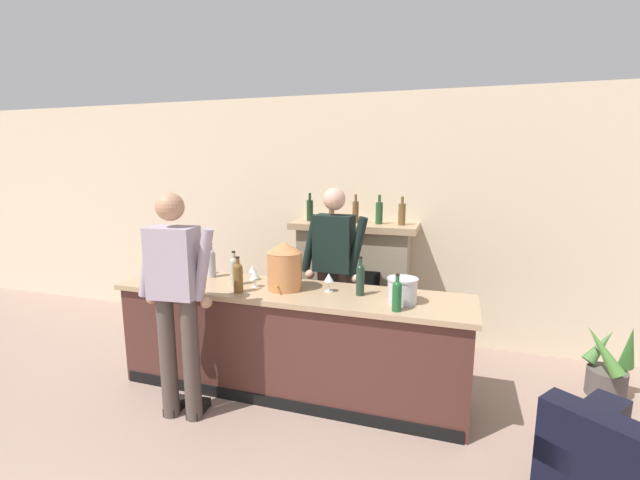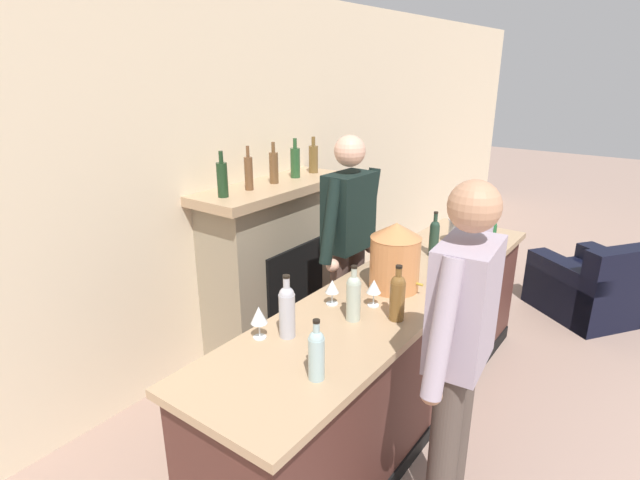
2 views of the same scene
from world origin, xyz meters
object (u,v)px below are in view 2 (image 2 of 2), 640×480
object	(u,v)px
fireplace_stone	(274,264)
person_bartender	(348,249)
wine_bottle_rose_blush	(354,296)
wine_glass_front_left	(374,287)
wine_bottle_merlot_tall	(397,295)
wine_bottle_cabernet_heavy	(434,237)
ice_bucket_steel	(464,232)
copper_dispenser	(395,256)
wine_bottle_port_short	(287,309)
wine_glass_back_row	(332,287)
armchair_black	(595,290)
wine_bottle_riesling_slim	(491,234)
wine_bottle_chardonnay_pale	(316,353)
wine_glass_by_dispenser	(414,251)
person_customer	(457,360)
wine_glass_near_bucket	(259,316)
potted_plant_corner	(445,246)

from	to	relation	value
fireplace_stone	person_bartender	bearing A→B (deg)	-91.93
wine_bottle_rose_blush	wine_glass_front_left	xyz separation A→B (m)	(0.20, -0.00, -0.02)
wine_bottle_merlot_tall	wine_bottle_cabernet_heavy	distance (m)	1.02
ice_bucket_steel	wine_glass_front_left	world-z (taller)	ice_bucket_steel
copper_dispenser	wine_bottle_port_short	xyz separation A→B (m)	(-0.82, 0.15, -0.06)
wine_bottle_cabernet_heavy	wine_glass_back_row	world-z (taller)	wine_bottle_cabernet_heavy
wine_bottle_cabernet_heavy	armchair_black	bearing A→B (deg)	-26.92
wine_bottle_cabernet_heavy	wine_glass_back_row	distance (m)	1.06
copper_dispenser	wine_bottle_riesling_slim	bearing A→B (deg)	-14.17
fireplace_stone	wine_bottle_cabernet_heavy	size ratio (longest dim) A/B	5.17
copper_dispenser	ice_bucket_steel	bearing A→B (deg)	-2.59
wine_bottle_rose_blush	wine_glass_front_left	distance (m)	0.20
person_bartender	wine_bottle_port_short	distance (m)	1.16
wine_bottle_chardonnay_pale	person_bartender	bearing A→B (deg)	27.92
ice_bucket_steel	wine_glass_by_dispenser	size ratio (longest dim) A/B	1.53
wine_bottle_merlot_tall	copper_dispenser	bearing A→B (deg)	30.44
person_customer	ice_bucket_steel	bearing A→B (deg)	20.19
wine_bottle_chardonnay_pale	wine_bottle_cabernet_heavy	size ratio (longest dim) A/B	0.87
wine_bottle_port_short	wine_bottle_rose_blush	size ratio (longest dim) A/B	1.07
person_customer	wine_bottle_riesling_slim	xyz separation A→B (m)	(1.62, 0.40, 0.06)
armchair_black	wine_glass_back_row	xyz separation A→B (m)	(-2.77, 1.01, 0.78)
fireplace_stone	wine_bottle_cabernet_heavy	world-z (taller)	fireplace_stone
wine_bottle_merlot_tall	wine_glass_near_bucket	bearing A→B (deg)	141.62
ice_bucket_steel	wine_bottle_chardonnay_pale	xyz separation A→B (m)	(-2.02, -0.13, 0.03)
wine_bottle_port_short	wine_glass_by_dispenser	world-z (taller)	wine_bottle_port_short
wine_bottle_cabernet_heavy	wine_glass_near_bucket	size ratio (longest dim) A/B	1.90
wine_bottle_merlot_tall	wine_bottle_chardonnay_pale	distance (m)	0.68
wine_glass_near_bucket	wine_glass_back_row	bearing A→B (deg)	-8.37
wine_bottle_cabernet_heavy	wine_bottle_merlot_tall	bearing A→B (deg)	-166.49
person_customer	wine_bottle_merlot_tall	xyz separation A→B (m)	(0.29, 0.45, 0.07)
wine_bottle_chardonnay_pale	wine_bottle_cabernet_heavy	distance (m)	1.68
ice_bucket_steel	wine_bottle_cabernet_heavy	size ratio (longest dim) A/B	0.74
person_customer	wine_glass_back_row	bearing A→B (deg)	74.22
potted_plant_corner	wine_bottle_riesling_slim	xyz separation A→B (m)	(-1.70, -1.01, 0.80)
armchair_black	potted_plant_corner	distance (m)	1.63
wine_bottle_cabernet_heavy	wine_glass_by_dispenser	bearing A→B (deg)	176.23
wine_bottle_cabernet_heavy	person_customer	bearing A→B (deg)	-151.85
person_customer	wine_bottle_rose_blush	bearing A→B (deg)	76.62
wine_glass_by_dispenser	wine_glass_back_row	distance (m)	0.78
wine_bottle_merlot_tall	wine_glass_by_dispenser	world-z (taller)	wine_bottle_merlot_tall
wine_bottle_riesling_slim	wine_glass_near_bucket	world-z (taller)	wine_bottle_riesling_slim
wine_bottle_port_short	ice_bucket_steel	bearing A→B (deg)	-6.20
wine_bottle_merlot_tall	wine_glass_front_left	xyz separation A→B (m)	(0.06, 0.18, -0.03)
armchair_black	wine_glass_front_left	distance (m)	2.88
fireplace_stone	wine_glass_back_row	size ratio (longest dim) A/B	11.32
person_bartender	wine_bottle_riesling_slim	bearing A→B (deg)	-47.33
fireplace_stone	wine_glass_front_left	xyz separation A→B (m)	(-0.59, -1.26, 0.35)
potted_plant_corner	wine_glass_by_dispenser	distance (m)	2.55
wine_bottle_merlot_tall	wine_glass_front_left	world-z (taller)	wine_bottle_merlot_tall
person_bartender	wine_bottle_rose_blush	size ratio (longest dim) A/B	5.79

